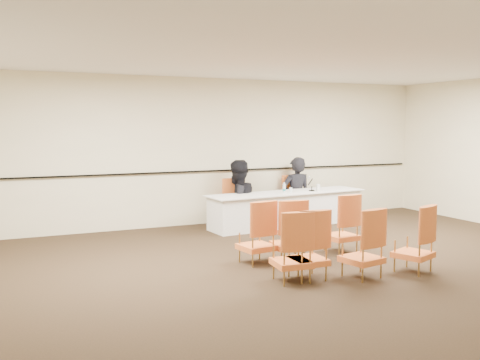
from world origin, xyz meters
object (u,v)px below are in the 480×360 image
object	(u,v)px
aud_chair_extra	(307,244)
coffee_cup	(318,187)
panelist_main	(296,199)
aud_chair_back_left	(292,246)
panel_table	(287,209)
panelist_main_chair	(296,197)
aud_chair_front_left	(256,232)
aud_chair_front_right	(341,223)
microphone	(312,184)
aud_chair_front_mid	(289,230)
panelist_second_chair	(237,202)
panelist_second	(237,206)
aud_chair_back_mid	(362,243)
aud_chair_back_right	(413,238)
drinking_glass	(291,190)
water_bottle	(284,188)

from	to	relation	value
aud_chair_extra	coffee_cup	bearing A→B (deg)	57.37
panelist_main	aud_chair_back_left	world-z (taller)	panelist_main
panel_table	aud_chair_back_left	world-z (taller)	aud_chair_back_left
aud_chair_extra	panelist_main_chair	bearing A→B (deg)	63.45
aud_chair_front_left	aud_chair_extra	bearing A→B (deg)	-82.40
aud_chair_front_right	microphone	bearing A→B (deg)	64.56
coffee_cup	aud_chair_extra	distance (m)	4.17
panelist_main_chair	aud_chair_front_mid	distance (m)	3.68
panelist_second_chair	panelist_main_chair	bearing A→B (deg)	-0.00
aud_chair_front_mid	aud_chair_extra	bearing A→B (deg)	-95.51
panel_table	panelist_second	world-z (taller)	panelist_second
panelist_second_chair	aud_chair_front_mid	bearing A→B (deg)	-104.29
panelist_main	aud_chair_back_mid	bearing A→B (deg)	76.45
aud_chair_back_mid	aud_chair_back_right	size ratio (longest dim) A/B	1.00
aud_chair_front_mid	aud_chair_front_right	world-z (taller)	same
aud_chair_back_right	coffee_cup	bearing A→B (deg)	56.43
drinking_glass	coffee_cup	bearing A→B (deg)	3.34
panelist_main	aud_chair_extra	size ratio (longest dim) A/B	1.91
microphone	water_bottle	world-z (taller)	microphone
panelist_main	drinking_glass	bearing A→B (deg)	57.45
panelist_second_chair	water_bottle	size ratio (longest dim) A/B	4.51
aud_chair_front_right	aud_chair_back_right	bearing A→B (deg)	-85.36
aud_chair_back_left	microphone	bearing A→B (deg)	60.74
water_bottle	aud_chair_front_left	bearing A→B (deg)	-126.92
panelist_second	aud_chair_front_mid	size ratio (longest dim) A/B	1.97
panelist_main	panelist_second_chair	world-z (taller)	panelist_main
aud_chair_back_mid	aud_chair_front_right	bearing A→B (deg)	54.89
aud_chair_back_right	aud_chair_extra	world-z (taller)	same
aud_chair_front_left	aud_chair_front_mid	size ratio (longest dim) A/B	1.00
aud_chair_front_mid	aud_chair_back_mid	world-z (taller)	same
panel_table	drinking_glass	world-z (taller)	drinking_glass
aud_chair_front_mid	aud_chair_back_right	bearing A→B (deg)	-34.52
coffee_cup	aud_chair_back_left	world-z (taller)	aud_chair_back_left
panelist_second_chair	aud_chair_front_left	world-z (taller)	same
panelist_main_chair	aud_chair_back_left	bearing A→B (deg)	-126.00
water_bottle	coffee_cup	bearing A→B (deg)	1.97
aud_chair_front_mid	aud_chair_back_left	world-z (taller)	same
panelist_second	panelist_main_chair	bearing A→B (deg)	168.00
coffee_cup	aud_chair_front_left	xyz separation A→B (m)	(-2.63, -2.43, -0.28)
panelist_main_chair	water_bottle	distance (m)	0.96
panelist_main_chair	aud_chair_extra	distance (m)	4.58
panel_table	panelist_main	bearing A→B (deg)	41.37
panelist_second	water_bottle	bearing A→B (deg)	131.38
panel_table	panelist_second	bearing A→B (deg)	148.97
panelist_main	aud_chair_back_right	bearing A→B (deg)	86.95
aud_chair_back_left	panelist_main_chair	bearing A→B (deg)	65.20
aud_chair_back_left	aud_chair_back_right	distance (m)	1.80
panelist_main_chair	aud_chair_front_left	distance (m)	3.89
panelist_main_chair	panelist_second_chair	xyz separation A→B (m)	(-1.46, -0.13, 0.00)
panelist_second	coffee_cup	distance (m)	1.74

